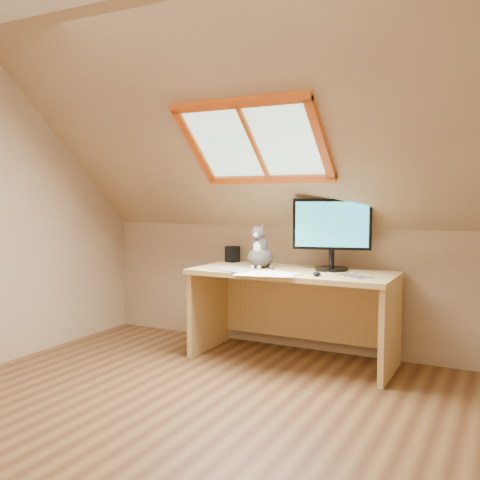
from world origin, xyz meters
The scene contains 10 objects.
ground centered at (0.00, 0.00, 0.00)m, with size 3.50×3.50×0.00m, color brown.
room_shell centered at (0.00, -0.09, 1.43)m, with size 3.52×3.52×2.41m.
desk centered at (0.16, 1.45, 0.48)m, with size 1.52×0.67×0.69m.
monitor centered at (0.41, 1.51, 1.00)m, with size 0.57×0.25×0.54m.
cat centered at (-0.13, 1.41, 0.82)m, with size 0.20×0.23×0.35m.
desk_speaker centered at (-0.49, 1.63, 0.76)m, with size 0.09×0.09×0.13m, color black.
graphics_tablet centered at (-0.25, 1.17, 0.70)m, with size 0.29×0.21×0.01m, color #B2B2B7.
mouse centered at (0.41, 1.19, 0.71)m, with size 0.06×0.10×0.03m, color black.
papers centered at (0.07, 1.12, 0.70)m, with size 0.35×0.30×0.01m.
cables centered at (0.56, 1.26, 0.70)m, with size 0.51×0.26×0.01m.
Camera 1 is at (1.62, -2.33, 1.24)m, focal length 40.00 mm.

